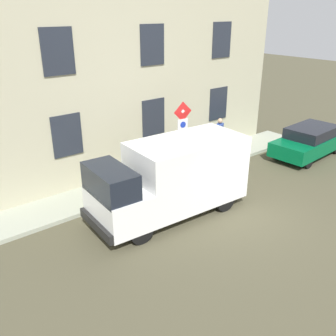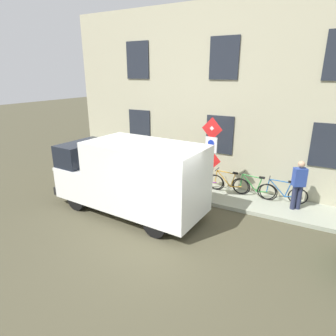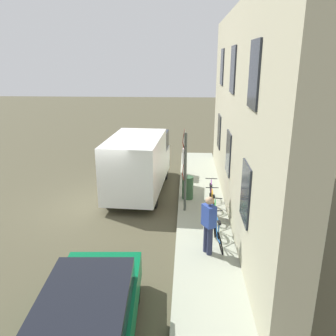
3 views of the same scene
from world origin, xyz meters
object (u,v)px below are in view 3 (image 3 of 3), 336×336
Objects in this scene: bicycle_green at (215,218)px; bicycle_orange at (213,206)px; delivery_van at (139,162)px; pedestrian at (209,223)px; bicycle_blue at (217,233)px; litter_bin at (188,188)px; sign_post_stacked at (184,162)px; parked_hatchback at (88,318)px; bicycle_purple at (211,195)px.

bicycle_orange is at bearing 4.59° from bicycle_green.
bicycle_green is at bearing 179.45° from bicycle_orange.
pedestrian is (2.63, -4.95, -0.26)m from delivery_van.
bicycle_green is at bearing -5.37° from bicycle_blue.
delivery_van is at bearing 44.85° from bicycle_green.
pedestrian is 4.08m from litter_bin.
pedestrian is (-0.30, -0.50, 0.56)m from bicycle_blue.
sign_post_stacked is 2.98m from bicycle_blue.
sign_post_stacked is 1.69× the size of bicycle_blue.
delivery_van reaches higher than pedestrian.
sign_post_stacked is at bearing -97.37° from litter_bin.
pedestrian reaches higher than parked_hatchback.
litter_bin is at bearing -111.10° from delivery_van.
litter_bin is at bearing 68.69° from pedestrian.
sign_post_stacked is 3.23× the size of litter_bin.
litter_bin is at bearing 82.63° from sign_post_stacked.
delivery_van is 3.17× the size of bicycle_purple.
bicycle_green is 1.00× the size of bicycle_purple.
bicycle_blue is 1.91× the size of litter_bin.
litter_bin reaches higher than bicycle_blue.
parked_hatchback is (-1.75, -6.29, -1.26)m from sign_post_stacked.
pedestrian is at bearing 143.85° from bicycle_blue.
delivery_van is at bearing 28.09° from bicycle_blue.
bicycle_green and bicycle_purple have the same top height.
bicycle_orange is at bearing -60.26° from litter_bin.
delivery_van is 3.16× the size of pedestrian.
parked_hatchback reaches higher than bicycle_green.
pedestrian reaches higher than bicycle_blue.
pedestrian is at bearing -148.58° from delivery_van.
sign_post_stacked reaches higher than bicycle_blue.
bicycle_green is 1.90× the size of litter_bin.
bicycle_purple is 1.00× the size of pedestrian.
bicycle_purple is (1.02, 0.59, -1.48)m from sign_post_stacked.
sign_post_stacked is 1.82m from litter_bin.
parked_hatchback is 4.23m from pedestrian.
parked_hatchback is at bearing 161.89° from bicycle_purple.
delivery_van is 3.17× the size of bicycle_blue.
delivery_van is at bearing 67.02° from bicycle_purple.
sign_post_stacked is 2.90m from delivery_van.
sign_post_stacked is 6.65m from parked_hatchback.
bicycle_green is 2.67m from litter_bin.
bicycle_blue is 1.00× the size of bicycle_green.
pedestrian is (-0.30, -2.48, 0.56)m from bicycle_orange.
bicycle_green is (2.77, 4.91, -0.22)m from parked_hatchback.
pedestrian is at bearing -39.16° from parked_hatchback.
delivery_van is (-1.91, 2.08, -0.66)m from sign_post_stacked.
bicycle_purple is (0.00, 0.99, 0.00)m from bicycle_orange.
sign_post_stacked is at bearing 68.37° from bicycle_orange.
bicycle_orange is 1.77m from litter_bin.
delivery_van is at bearing -2.17° from parked_hatchback.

